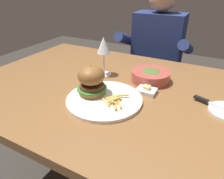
{
  "coord_description": "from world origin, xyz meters",
  "views": [
    {
      "loc": [
        0.33,
        -0.74,
        1.18
      ],
      "look_at": [
        -0.01,
        -0.1,
        0.78
      ],
      "focal_mm": 32.0,
      "sensor_mm": 36.0,
      "label": 1
    }
  ],
  "objects_px": {
    "diner_person": "(155,67)",
    "wine_glass": "(104,47)",
    "table_knife": "(215,105)",
    "soup_bowl": "(151,76)",
    "butter_dish": "(146,91)",
    "main_plate": "(104,99)",
    "burger_sandwich": "(92,80)"
  },
  "relations": [
    {
      "from": "main_plate",
      "to": "diner_person",
      "type": "relative_size",
      "value": 0.27
    },
    {
      "from": "wine_glass",
      "to": "diner_person",
      "type": "height_order",
      "value": "diner_person"
    },
    {
      "from": "main_plate",
      "to": "diner_person",
      "type": "bearing_deg",
      "value": 92.18
    },
    {
      "from": "wine_glass",
      "to": "soup_bowl",
      "type": "distance_m",
      "value": 0.27
    },
    {
      "from": "main_plate",
      "to": "table_knife",
      "type": "xyz_separation_m",
      "value": [
        0.41,
        0.16,
        0.01
      ]
    },
    {
      "from": "main_plate",
      "to": "butter_dish",
      "type": "height_order",
      "value": "butter_dish"
    },
    {
      "from": "diner_person",
      "to": "butter_dish",
      "type": "bearing_deg",
      "value": -77.18
    },
    {
      "from": "table_knife",
      "to": "soup_bowl",
      "type": "distance_m",
      "value": 0.32
    },
    {
      "from": "diner_person",
      "to": "wine_glass",
      "type": "bearing_deg",
      "value": -98.64
    },
    {
      "from": "table_knife",
      "to": "soup_bowl",
      "type": "bearing_deg",
      "value": 159.65
    },
    {
      "from": "wine_glass",
      "to": "table_knife",
      "type": "distance_m",
      "value": 0.56
    },
    {
      "from": "table_knife",
      "to": "soup_bowl",
      "type": "xyz_separation_m",
      "value": [
        -0.3,
        0.11,
        0.02
      ]
    },
    {
      "from": "burger_sandwich",
      "to": "soup_bowl",
      "type": "xyz_separation_m",
      "value": [
        0.17,
        0.26,
        -0.05
      ]
    },
    {
      "from": "soup_bowl",
      "to": "diner_person",
      "type": "distance_m",
      "value": 0.66
    },
    {
      "from": "wine_glass",
      "to": "diner_person",
      "type": "relative_size",
      "value": 0.17
    },
    {
      "from": "wine_glass",
      "to": "burger_sandwich",
      "type": "bearing_deg",
      "value": -73.24
    },
    {
      "from": "butter_dish",
      "to": "diner_person",
      "type": "relative_size",
      "value": 0.07
    },
    {
      "from": "wine_glass",
      "to": "diner_person",
      "type": "xyz_separation_m",
      "value": [
        0.1,
        0.65,
        -0.33
      ]
    },
    {
      "from": "wine_glass",
      "to": "diner_person",
      "type": "distance_m",
      "value": 0.73
    },
    {
      "from": "main_plate",
      "to": "butter_dish",
      "type": "xyz_separation_m",
      "value": [
        0.13,
        0.14,
        0.0
      ]
    },
    {
      "from": "table_knife",
      "to": "butter_dish",
      "type": "relative_size",
      "value": 2.43
    },
    {
      "from": "soup_bowl",
      "to": "diner_person",
      "type": "relative_size",
      "value": 0.16
    },
    {
      "from": "wine_glass",
      "to": "main_plate",
      "type": "bearing_deg",
      "value": -59.99
    },
    {
      "from": "wine_glass",
      "to": "butter_dish",
      "type": "relative_size",
      "value": 2.37
    },
    {
      "from": "soup_bowl",
      "to": "wine_glass",
      "type": "bearing_deg",
      "value": -170.02
    },
    {
      "from": "table_knife",
      "to": "butter_dish",
      "type": "height_order",
      "value": "butter_dish"
    },
    {
      "from": "burger_sandwich",
      "to": "diner_person",
      "type": "bearing_deg",
      "value": 87.84
    },
    {
      "from": "butter_dish",
      "to": "table_knife",
      "type": "bearing_deg",
      "value": 3.09
    },
    {
      "from": "table_knife",
      "to": "soup_bowl",
      "type": "relative_size",
      "value": 1.1
    },
    {
      "from": "main_plate",
      "to": "butter_dish",
      "type": "bearing_deg",
      "value": 47.25
    },
    {
      "from": "table_knife",
      "to": "main_plate",
      "type": "bearing_deg",
      "value": -158.81
    },
    {
      "from": "burger_sandwich",
      "to": "wine_glass",
      "type": "xyz_separation_m",
      "value": [
        -0.07,
        0.22,
        0.07
      ]
    }
  ]
}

